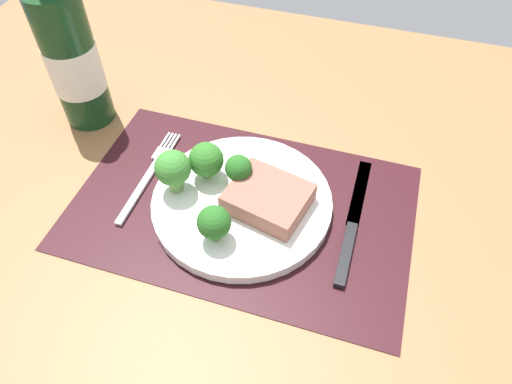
{
  "coord_description": "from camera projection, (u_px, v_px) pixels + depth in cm",
  "views": [
    {
      "loc": [
        14.25,
        -38.84,
        51.84
      ],
      "look_at": [
        1.54,
        1.72,
        1.9
      ],
      "focal_mm": 32.44,
      "sensor_mm": 36.0,
      "label": 1
    }
  ],
  "objects": [
    {
      "name": "placemat",
      "position": [
        242.0,
        206.0,
        0.66
      ],
      "size": [
        47.84,
        30.58,
        0.3
      ],
      "primitive_type": "cube",
      "color": "black",
      "rests_on": "ground_plane"
    },
    {
      "name": "broccoli_back_left",
      "position": [
        214.0,
        223.0,
        0.58
      ],
      "size": [
        4.41,
        4.41,
        5.54
      ],
      "color": "#5B8942",
      "rests_on": "plate"
    },
    {
      "name": "broccoli_near_steak",
      "position": [
        239.0,
        170.0,
        0.64
      ],
      "size": [
        3.8,
        3.8,
        5.38
      ],
      "color": "#6B994C",
      "rests_on": "plate"
    },
    {
      "name": "wine_bottle",
      "position": [
        72.0,
        59.0,
        0.71
      ],
      "size": [
        8.1,
        8.1,
        30.49
      ],
      "color": "#143819",
      "rests_on": "ground_plane"
    },
    {
      "name": "broccoli_near_fork",
      "position": [
        206.0,
        160.0,
        0.65
      ],
      "size": [
        4.98,
        4.98,
        5.9
      ],
      "color": "#6B994C",
      "rests_on": "plate"
    },
    {
      "name": "broccoli_front_edge",
      "position": [
        173.0,
        169.0,
        0.63
      ],
      "size": [
        5.03,
        5.03,
        6.82
      ],
      "color": "#6B994C",
      "rests_on": "plate"
    },
    {
      "name": "knife",
      "position": [
        352.0,
        228.0,
        0.63
      ],
      "size": [
        1.8,
        23.0,
        0.8
      ],
      "rotation": [
        0.0,
        0.0,
        0.03
      ],
      "color": "black",
      "rests_on": "placemat"
    },
    {
      "name": "steak",
      "position": [
        269.0,
        195.0,
        0.63
      ],
      "size": [
        12.17,
        10.89,
        2.95
      ],
      "primitive_type": "cube",
      "rotation": [
        0.0,
        0.0,
        -0.22
      ],
      "color": "#8C5647",
      "rests_on": "plate"
    },
    {
      "name": "plate",
      "position": [
        242.0,
        202.0,
        0.65
      ],
      "size": [
        25.39,
        25.39,
        1.6
      ],
      "primitive_type": "cylinder",
      "color": "white",
      "rests_on": "placemat"
    },
    {
      "name": "ground_plane",
      "position": [
        242.0,
        213.0,
        0.67
      ],
      "size": [
        140.0,
        110.0,
        3.0
      ],
      "primitive_type": "cube",
      "color": "brown"
    },
    {
      "name": "fork",
      "position": [
        150.0,
        174.0,
        0.7
      ],
      "size": [
        2.4,
        19.2,
        0.5
      ],
      "rotation": [
        0.0,
        0.0,
        -0.04
      ],
      "color": "silver",
      "rests_on": "placemat"
    }
  ]
}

